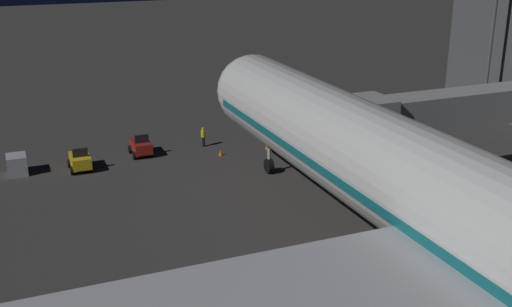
{
  "coord_description": "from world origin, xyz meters",
  "views": [
    {
      "loc": [
        19.19,
        24.43,
        18.26
      ],
      "look_at": [
        3.0,
        -14.75,
        3.5
      ],
      "focal_mm": 44.4,
      "sensor_mm": 36.0,
      "label": 1
    }
  ],
  "objects": [
    {
      "name": "ground_plane",
      "position": [
        0.0,
        0.0,
        0.0
      ],
      "size": [
        320.0,
        320.0,
        0.0
      ],
      "primitive_type": "plane",
      "color": "#383533"
    },
    {
      "name": "jet_bridge",
      "position": [
        -10.4,
        -11.8,
        6.0
      ],
      "size": [
        19.02,
        3.4,
        7.54
      ],
      "color": "#9E9E99",
      "rests_on": "ground_plane"
    },
    {
      "name": "apron_floodlight_mast",
      "position": [
        -25.5,
        -23.82,
        11.58
      ],
      "size": [
        2.9,
        0.5,
        20.21
      ],
      "color": "#59595E",
      "rests_on": "ground_plane"
    },
    {
      "name": "pushback_tug",
      "position": [
        8.54,
        -27.49,
        0.78
      ],
      "size": [
        1.86,
        2.59,
        1.95
      ],
      "color": "maroon",
      "rests_on": "ground_plane"
    },
    {
      "name": "baggage_tug_spare",
      "position": [
        13.94,
        -25.78,
        0.78
      ],
      "size": [
        1.86,
        2.65,
        1.95
      ],
      "color": "yellow",
      "rests_on": "ground_plane"
    },
    {
      "name": "baggage_container_mid_row",
      "position": [
        18.76,
        -26.73,
        0.79
      ],
      "size": [
        1.51,
        1.9,
        1.58
      ],
      "primitive_type": "cube",
      "color": "#B7BABF",
      "rests_on": "ground_plane"
    },
    {
      "name": "ground_crew_by_belt_loader",
      "position": [
        2.83,
        -27.66,
        1.0
      ],
      "size": [
        0.4,
        0.4,
        1.82
      ],
      "color": "black",
      "rests_on": "ground_plane"
    },
    {
      "name": "traffic_cone_nose_port",
      "position": [
        -2.2,
        -24.75,
        0.28
      ],
      "size": [
        0.36,
        0.36,
        0.55
      ],
      "primitive_type": "cone",
      "color": "orange",
      "rests_on": "ground_plane"
    },
    {
      "name": "traffic_cone_nose_starboard",
      "position": [
        2.2,
        -24.75,
        0.28
      ],
      "size": [
        0.36,
        0.36,
        0.55
      ],
      "primitive_type": "cone",
      "color": "orange",
      "rests_on": "ground_plane"
    }
  ]
}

